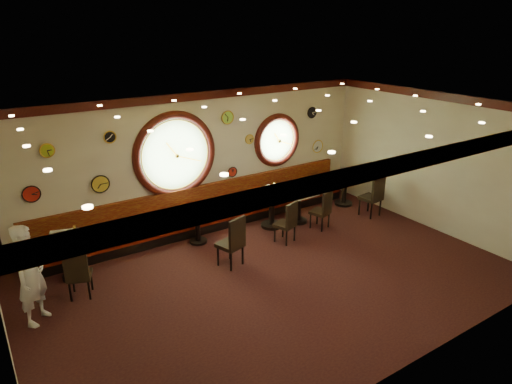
% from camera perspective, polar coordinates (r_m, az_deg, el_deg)
% --- Properties ---
extents(floor, '(9.00, 6.00, 0.00)m').
position_cam_1_polar(floor, '(8.95, 2.19, -10.71)').
color(floor, black).
rests_on(floor, ground).
extents(ceiling, '(9.00, 6.00, 0.02)m').
position_cam_1_polar(ceiling, '(7.79, 2.51, 9.86)').
color(ceiling, gold).
rests_on(ceiling, wall_back).
extents(wall_back, '(9.00, 0.02, 3.20)m').
position_cam_1_polar(wall_back, '(10.68, -7.08, 3.84)').
color(wall_back, beige).
rests_on(wall_back, floor).
extents(wall_front, '(9.00, 0.02, 3.20)m').
position_cam_1_polar(wall_front, '(6.29, 18.65, -9.55)').
color(wall_front, beige).
rests_on(wall_front, floor).
extents(wall_right, '(0.02, 6.00, 3.20)m').
position_cam_1_polar(wall_right, '(11.33, 21.23, 3.55)').
color(wall_right, beige).
rests_on(wall_right, floor).
extents(molding_back, '(9.00, 0.10, 0.18)m').
position_cam_1_polar(molding_back, '(10.31, -7.32, 11.84)').
color(molding_back, '#3A0E0A').
rests_on(molding_back, wall_back).
extents(molding_front, '(9.00, 0.10, 0.18)m').
position_cam_1_polar(molding_front, '(5.75, 19.96, 3.84)').
color(molding_front, '#3A0E0A').
rests_on(molding_front, wall_back).
extents(molding_right, '(0.10, 6.00, 0.18)m').
position_cam_1_polar(molding_right, '(10.98, 22.09, 11.06)').
color(molding_right, '#3A0E0A').
rests_on(molding_right, wall_back).
extents(banquette_base, '(8.00, 0.55, 0.20)m').
position_cam_1_polar(banquette_base, '(10.97, -6.08, -4.04)').
color(banquette_base, black).
rests_on(banquette_base, floor).
extents(banquette_seat, '(8.00, 0.55, 0.30)m').
position_cam_1_polar(banquette_seat, '(10.87, -6.13, -2.84)').
color(banquette_seat, '#5B1107').
rests_on(banquette_seat, banquette_base).
extents(banquette_back, '(8.00, 0.10, 0.55)m').
position_cam_1_polar(banquette_back, '(10.90, -6.74, -0.52)').
color(banquette_back, '#5C0708').
rests_on(banquette_back, wall_back).
extents(porthole_left_glass, '(1.66, 0.02, 1.66)m').
position_cam_1_polar(porthole_left_glass, '(10.37, -10.09, 4.60)').
color(porthole_left_glass, '#97C375').
rests_on(porthole_left_glass, wall_back).
extents(porthole_left_frame, '(1.98, 0.18, 1.98)m').
position_cam_1_polar(porthole_left_frame, '(10.35, -10.06, 4.58)').
color(porthole_left_frame, '#3A0E0A').
rests_on(porthole_left_frame, wall_back).
extents(porthole_left_ring, '(1.61, 0.03, 1.61)m').
position_cam_1_polar(porthole_left_ring, '(10.33, -9.99, 4.54)').
color(porthole_left_ring, gold).
rests_on(porthole_left_ring, wall_back).
extents(porthole_right_glass, '(1.10, 0.02, 1.10)m').
position_cam_1_polar(porthole_right_glass, '(11.72, 2.60, 6.49)').
color(porthole_right_glass, '#97C375').
rests_on(porthole_right_glass, wall_back).
extents(porthole_right_frame, '(1.38, 0.18, 1.38)m').
position_cam_1_polar(porthole_right_frame, '(11.71, 2.64, 6.47)').
color(porthole_right_frame, '#3A0E0A').
rests_on(porthole_right_frame, wall_back).
extents(porthole_right_ring, '(1.09, 0.03, 1.09)m').
position_cam_1_polar(porthole_right_ring, '(11.68, 2.73, 6.44)').
color(porthole_right_ring, gold).
rests_on(porthole_right_ring, wall_back).
extents(wall_clock_0, '(0.34, 0.03, 0.34)m').
position_cam_1_polar(wall_clock_0, '(12.60, 7.68, 5.68)').
color(wall_clock_0, silver).
rests_on(wall_clock_0, wall_back).
extents(wall_clock_1, '(0.24, 0.03, 0.24)m').
position_cam_1_polar(wall_clock_1, '(11.15, -2.99, 2.53)').
color(wall_clock_1, red).
rests_on(wall_clock_1, wall_back).
extents(wall_clock_2, '(0.36, 0.03, 0.36)m').
position_cam_1_polar(wall_clock_2, '(9.93, -18.88, 0.96)').
color(wall_clock_2, gold).
rests_on(wall_clock_2, wall_back).
extents(wall_clock_3, '(0.24, 0.03, 0.24)m').
position_cam_1_polar(wall_clock_3, '(9.74, -17.82, 6.56)').
color(wall_clock_3, black).
rests_on(wall_clock_3, wall_back).
extents(wall_clock_4, '(0.30, 0.03, 0.30)m').
position_cam_1_polar(wall_clock_4, '(10.76, -3.59, 9.29)').
color(wall_clock_4, '#A1E146').
rests_on(wall_clock_4, wall_back).
extents(wall_clock_5, '(0.22, 0.03, 0.22)m').
position_cam_1_polar(wall_clock_5, '(11.19, -0.84, 6.62)').
color(wall_clock_5, gold).
rests_on(wall_clock_5, wall_back).
extents(wall_clock_6, '(0.32, 0.03, 0.32)m').
position_cam_1_polar(wall_clock_6, '(9.71, -26.27, -0.22)').
color(wall_clock_6, red).
rests_on(wall_clock_6, wall_back).
extents(wall_clock_7, '(0.26, 0.03, 0.26)m').
position_cam_1_polar(wall_clock_7, '(9.53, -24.66, 4.74)').
color(wall_clock_7, '#A9C226').
rests_on(wall_clock_7, wall_back).
extents(wall_clock_8, '(0.28, 0.03, 0.28)m').
position_cam_1_polar(wall_clock_8, '(12.23, 6.99, 9.83)').
color(wall_clock_8, black).
rests_on(wall_clock_8, wall_back).
extents(table_a, '(0.99, 0.99, 0.87)m').
position_cam_1_polar(table_a, '(9.37, -21.98, -6.98)').
color(table_a, black).
rests_on(table_a, floor).
extents(table_b, '(0.64, 0.64, 0.69)m').
position_cam_1_polar(table_b, '(10.18, -7.32, -4.05)').
color(table_b, black).
rests_on(table_b, floor).
extents(table_c, '(1.02, 1.02, 0.89)m').
position_cam_1_polar(table_c, '(10.83, 1.97, -1.63)').
color(table_c, black).
rests_on(table_c, floor).
extents(table_d, '(0.74, 0.74, 0.78)m').
position_cam_1_polar(table_d, '(11.14, 5.35, -1.41)').
color(table_d, black).
rests_on(table_d, floor).
extents(table_e, '(0.78, 0.78, 0.83)m').
position_cam_1_polar(table_e, '(12.38, 11.01, 0.72)').
color(table_e, black).
rests_on(table_e, floor).
extents(chair_a, '(0.53, 0.53, 0.60)m').
position_cam_1_polar(chair_a, '(8.67, -21.41, -9.16)').
color(chair_a, black).
rests_on(chair_a, floor).
extents(chair_b, '(0.57, 0.57, 0.67)m').
position_cam_1_polar(chair_b, '(9.06, -2.82, -5.85)').
color(chair_b, black).
rests_on(chair_b, floor).
extents(chair_c, '(0.51, 0.51, 0.60)m').
position_cam_1_polar(chair_c, '(10.07, 4.05, -3.47)').
color(chair_c, black).
rests_on(chair_c, floor).
extents(chair_d, '(0.51, 0.51, 0.59)m').
position_cam_1_polar(chair_d, '(10.83, 8.44, -1.90)').
color(chair_d, black).
rests_on(chair_d, floor).
extents(chair_e, '(0.52, 0.52, 0.69)m').
position_cam_1_polar(chair_e, '(11.74, 14.59, -0.09)').
color(chair_e, black).
rests_on(chair_e, floor).
extents(condiment_a_salt, '(0.03, 0.03, 0.10)m').
position_cam_1_polar(condiment_a_salt, '(9.22, -23.16, -5.07)').
color(condiment_a_salt, silver).
rests_on(condiment_a_salt, table_a).
extents(condiment_b_salt, '(0.03, 0.03, 0.09)m').
position_cam_1_polar(condiment_b_salt, '(10.07, -7.89, -2.48)').
color(condiment_b_salt, silver).
rests_on(condiment_b_salt, table_b).
extents(condiment_c_salt, '(0.04, 0.04, 0.11)m').
position_cam_1_polar(condiment_c_salt, '(10.70, 1.11, 0.31)').
color(condiment_c_salt, '#BBBBC0').
rests_on(condiment_c_salt, table_c).
extents(condiment_d_salt, '(0.03, 0.03, 0.09)m').
position_cam_1_polar(condiment_d_salt, '(10.99, 5.12, 0.14)').
color(condiment_d_salt, silver).
rests_on(condiment_d_salt, table_d).
extents(condiment_a_pepper, '(0.03, 0.03, 0.10)m').
position_cam_1_polar(condiment_a_pepper, '(9.15, -22.19, -5.11)').
color(condiment_a_pepper, silver).
rests_on(condiment_a_pepper, table_a).
extents(condiment_b_pepper, '(0.04, 0.04, 0.11)m').
position_cam_1_polar(condiment_b_pepper, '(10.04, -7.37, -2.47)').
color(condiment_b_pepper, silver).
rests_on(condiment_b_pepper, table_b).
extents(condiment_c_pepper, '(0.04, 0.04, 0.10)m').
position_cam_1_polar(condiment_c_pepper, '(10.62, 2.08, 0.11)').
color(condiment_c_pepper, silver).
rests_on(condiment_c_pepper, table_c).
extents(condiment_d_pepper, '(0.03, 0.03, 0.09)m').
position_cam_1_polar(condiment_d_pepper, '(10.95, 5.64, 0.05)').
color(condiment_d_pepper, silver).
rests_on(condiment_d_pepper, table_d).
extents(condiment_a_bottle, '(0.05, 0.05, 0.17)m').
position_cam_1_polar(condiment_a_bottle, '(9.28, -21.71, -4.41)').
color(condiment_a_bottle, gold).
rests_on(condiment_a_bottle, table_a).
extents(condiment_b_bottle, '(0.05, 0.05, 0.17)m').
position_cam_1_polar(condiment_b_bottle, '(10.17, -7.02, -1.98)').
color(condiment_b_bottle, gold).
rests_on(condiment_b_bottle, table_b).
extents(condiment_c_bottle, '(0.05, 0.05, 0.17)m').
position_cam_1_polar(condiment_c_bottle, '(10.80, 2.27, 0.66)').
color(condiment_c_bottle, gold).
rests_on(condiment_c_bottle, table_c).
extents(condiment_d_bottle, '(0.06, 0.06, 0.18)m').
position_cam_1_polar(condiment_d_bottle, '(11.16, 5.62, 0.69)').
color(condiment_d_bottle, orange).
rests_on(condiment_d_bottle, table_d).
extents(condiment_e_salt, '(0.04, 0.04, 0.10)m').
position_cam_1_polar(condiment_e_salt, '(12.23, 10.60, 2.27)').
color(condiment_e_salt, silver).
rests_on(condiment_e_salt, table_e).
extents(condiment_e_pepper, '(0.03, 0.03, 0.09)m').
position_cam_1_polar(condiment_e_pepper, '(12.26, 11.12, 2.25)').
color(condiment_e_pepper, silver).
rests_on(condiment_e_pepper, table_e).
extents(condiment_e_bottle, '(0.04, 0.04, 0.14)m').
position_cam_1_polar(condiment_e_bottle, '(12.42, 11.29, 2.58)').
color(condiment_e_bottle, gold).
rests_on(condiment_e_bottle, table_e).
extents(waiter, '(0.73, 0.74, 1.72)m').
position_cam_1_polar(waiter, '(8.20, -26.31, -9.24)').
color(waiter, white).
rests_on(waiter, floor).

